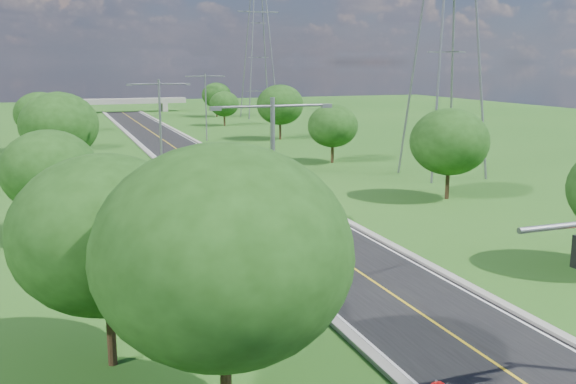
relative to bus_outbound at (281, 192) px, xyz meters
name	(u,v)px	position (x,y,z in m)	size (l,w,h in m)	color
ground	(192,160)	(-0.80, 29.94, -1.62)	(260.00, 260.00, 0.00)	#245718
road	(183,153)	(-0.80, 35.94, -1.59)	(8.00, 150.00, 0.06)	black
curb_left	(149,154)	(-5.05, 35.94, -1.51)	(0.50, 150.00, 0.22)	gray
curb_right	(214,151)	(3.45, 35.94, -1.51)	(0.50, 150.00, 0.22)	gray
speed_limit_sign	(297,173)	(4.40, 7.93, -0.01)	(0.55, 0.09, 2.40)	slate
overpass	(122,102)	(-0.80, 109.94, 0.80)	(30.00, 3.00, 3.20)	gray
streetlight_near_left	(273,184)	(-6.80, -18.06, 4.33)	(5.90, 0.25, 10.00)	slate
streetlight_mid_left	(160,123)	(-6.80, 14.94, 4.33)	(5.90, 0.25, 10.00)	slate
streetlight_far_right	(206,101)	(5.20, 47.94, 4.33)	(5.90, 0.25, 10.00)	slate
power_tower_near	(448,37)	(21.20, 9.94, 12.39)	(9.00, 6.40, 28.00)	slate
power_tower_far	(259,50)	(25.20, 84.94, 12.39)	(9.00, 6.40, 28.00)	slate
tree_la	(105,234)	(-14.80, -22.06, 3.65)	(7.14, 7.14, 8.30)	black
tree_lb	(49,171)	(-16.80, -2.06, 3.03)	(6.30, 6.30, 7.33)	black
tree_lc	(59,125)	(-15.80, 19.94, 3.96)	(7.56, 7.56, 8.79)	black
tree_ld	(40,114)	(-17.80, 43.94, 3.34)	(6.72, 6.72, 7.82)	black
tree_le	(58,107)	(-15.30, 67.94, 2.72)	(5.88, 5.88, 6.84)	black
tree_lf	(223,254)	(-11.80, -28.06, 4.27)	(7.98, 7.98, 9.28)	black
tree_rb	(449,142)	(15.20, -0.06, 3.34)	(6.72, 6.72, 7.82)	black
tree_rc	(333,126)	(14.20, 21.94, 2.72)	(5.88, 5.88, 6.84)	black
tree_rd	(280,105)	(16.20, 45.94, 3.65)	(7.14, 7.14, 8.30)	black
tree_re	(224,104)	(13.70, 69.94, 2.41)	(5.46, 5.46, 6.35)	black
tree_rf	(216,95)	(17.20, 89.94, 3.03)	(6.30, 6.30, 7.33)	black
bus_outbound	(281,192)	(0.00, 0.00, 0.00)	(2.61, 11.17, 3.11)	white
bus_inbound	(241,187)	(-1.94, 4.39, -0.25)	(2.20, 9.40, 2.62)	white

